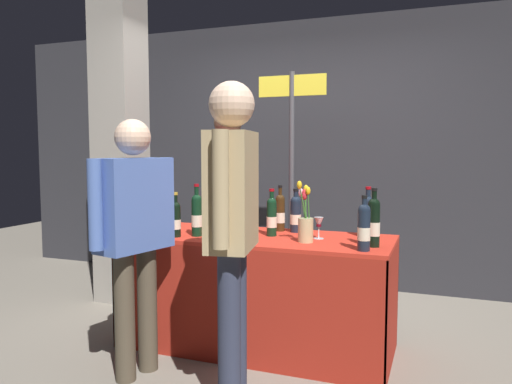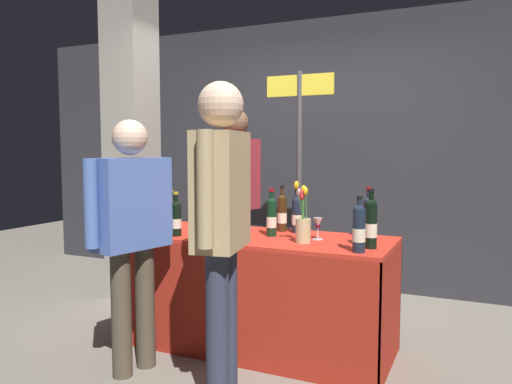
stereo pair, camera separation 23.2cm
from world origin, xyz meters
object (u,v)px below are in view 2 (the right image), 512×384
at_px(wine_glass_near_vendor, 318,224).
at_px(taster_foreground_right, 221,215).
at_px(tasting_table, 256,270).
at_px(concrete_pillar, 131,138).
at_px(vendor_presenter, 235,188).
at_px(booth_signpost, 299,159).
at_px(display_bottle_0, 176,217).
at_px(flower_vase, 303,223).
at_px(featured_wine_bottle, 272,216).

height_order(wine_glass_near_vendor, taster_foreground_right, taster_foreground_right).
bearing_deg(tasting_table, wine_glass_near_vendor, 4.23).
xyz_separation_m(concrete_pillar, vendor_presenter, (1.02, 0.08, -0.44)).
relative_size(taster_foreground_right, booth_signpost, 0.84).
xyz_separation_m(tasting_table, booth_signpost, (-0.04, 0.99, 0.75)).
relative_size(display_bottle_0, wine_glass_near_vendor, 2.10).
relative_size(tasting_table, vendor_presenter, 1.07).
bearing_deg(flower_vase, concrete_pillar, 158.99).
bearing_deg(concrete_pillar, tasting_table, -21.85).
distance_m(display_bottle_0, taster_foreground_right, 0.89).
distance_m(vendor_presenter, booth_signpost, 0.61).
relative_size(featured_wine_bottle, taster_foreground_right, 0.19).
distance_m(featured_wine_bottle, booth_signpost, 1.04).
xyz_separation_m(vendor_presenter, taster_foreground_right, (0.69, -1.51, -0.01)).
bearing_deg(booth_signpost, display_bottle_0, -110.10).
bearing_deg(display_bottle_0, vendor_presenter, 91.53).
height_order(display_bottle_0, wine_glass_near_vendor, display_bottle_0).
distance_m(concrete_pillar, featured_wine_bottle, 1.83).
height_order(concrete_pillar, vendor_presenter, concrete_pillar).
height_order(tasting_table, vendor_presenter, vendor_presenter).
relative_size(concrete_pillar, display_bottle_0, 9.77).
xyz_separation_m(flower_vase, booth_signpost, (-0.42, 1.11, 0.38)).
height_order(wine_glass_near_vendor, vendor_presenter, vendor_presenter).
bearing_deg(flower_vase, wine_glass_near_vendor, 71.42).
height_order(flower_vase, taster_foreground_right, taster_foreground_right).
height_order(tasting_table, flower_vase, flower_vase).
height_order(vendor_presenter, taster_foreground_right, same).
bearing_deg(featured_wine_bottle, vendor_presenter, 132.68).
relative_size(concrete_pillar, booth_signpost, 1.45).
height_order(tasting_table, display_bottle_0, display_bottle_0).
height_order(featured_wine_bottle, flower_vase, flower_vase).
distance_m(concrete_pillar, tasting_table, 1.90).
distance_m(tasting_table, flower_vase, 0.54).
bearing_deg(vendor_presenter, taster_foreground_right, 38.89).
relative_size(concrete_pillar, tasting_table, 1.60).
height_order(concrete_pillar, wine_glass_near_vendor, concrete_pillar).
distance_m(featured_wine_bottle, display_bottle_0, 0.65).
distance_m(wine_glass_near_vendor, taster_foreground_right, 0.90).
bearing_deg(booth_signpost, wine_glass_near_vendor, -63.69).
xyz_separation_m(taster_foreground_right, booth_signpost, (-0.22, 1.80, 0.26)).
xyz_separation_m(wine_glass_near_vendor, taster_foreground_right, (-0.26, -0.85, 0.15)).
height_order(featured_wine_bottle, taster_foreground_right, taster_foreground_right).
height_order(concrete_pillar, tasting_table, concrete_pillar).
distance_m(flower_vase, booth_signpost, 1.25).
bearing_deg(wine_glass_near_vendor, flower_vase, -108.58).
xyz_separation_m(tasting_table, display_bottle_0, (-0.49, -0.24, 0.37)).
distance_m(display_bottle_0, wine_glass_near_vendor, 0.96).
distance_m(taster_foreground_right, booth_signpost, 1.84).
height_order(wine_glass_near_vendor, booth_signpost, booth_signpost).
bearing_deg(flower_vase, featured_wine_bottle, 152.30).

